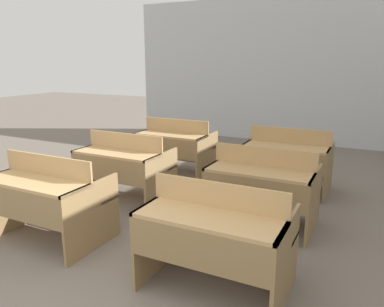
# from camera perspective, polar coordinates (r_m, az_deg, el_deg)

# --- Properties ---
(wall_back) EXTENTS (7.31, 0.06, 3.09)m
(wall_back) POSITION_cam_1_polar(r_m,az_deg,el_deg) (8.41, 14.74, 12.07)
(wall_back) COLOR silver
(wall_back) RESTS_ON ground_plane
(bench_front_left) EXTENTS (1.11, 0.76, 0.87)m
(bench_front_left) POSITION_cam_1_polar(r_m,az_deg,el_deg) (3.98, -21.24, -6.16)
(bench_front_left) COLOR #93754A
(bench_front_left) RESTS_ON ground_plane
(bench_front_right) EXTENTS (1.11, 0.76, 0.87)m
(bench_front_right) POSITION_cam_1_polar(r_m,az_deg,el_deg) (2.96, 3.60, -12.25)
(bench_front_right) COLOR olive
(bench_front_right) RESTS_ON ground_plane
(bench_second_left) EXTENTS (1.11, 0.76, 0.87)m
(bench_second_left) POSITION_cam_1_polar(r_m,az_deg,el_deg) (4.88, -10.33, -1.79)
(bench_second_left) COLOR #9A7B51
(bench_second_left) RESTS_ON ground_plane
(bench_second_right) EXTENTS (1.11, 0.76, 0.87)m
(bench_second_right) POSITION_cam_1_polar(r_m,az_deg,el_deg) (4.11, 10.62, -4.81)
(bench_second_right) COLOR olive
(bench_second_right) RESTS_ON ground_plane
(bench_third_left) EXTENTS (1.11, 0.76, 0.87)m
(bench_third_left) POSITION_cam_1_polar(r_m,az_deg,el_deg) (5.94, -2.56, 1.26)
(bench_third_left) COLOR #95764C
(bench_third_left) RESTS_ON ground_plane
(bench_third_right) EXTENTS (1.11, 0.76, 0.87)m
(bench_third_right) POSITION_cam_1_polar(r_m,az_deg,el_deg) (5.31, 14.37, -0.71)
(bench_third_right) COLOR olive
(bench_third_right) RESTS_ON ground_plane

